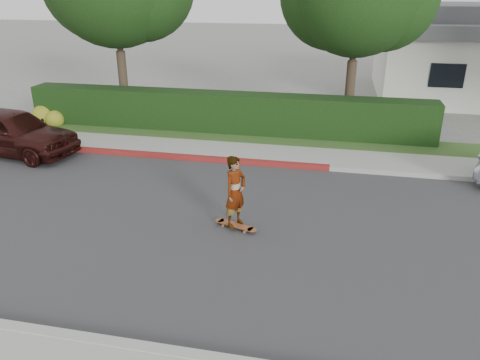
{
  "coord_description": "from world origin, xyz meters",
  "views": [
    {
      "loc": [
        1.05,
        -9.16,
        5.12
      ],
      "look_at": [
        -0.97,
        0.48,
        1.0
      ],
      "focal_mm": 35.0,
      "sensor_mm": 36.0,
      "label": 1
    }
  ],
  "objects": [
    {
      "name": "flowering_shrub",
      "position": [
        -10.01,
        6.74,
        0.33
      ],
      "size": [
        1.4,
        1.0,
        0.9
      ],
      "color": "#2D4C19",
      "rests_on": "ground"
    },
    {
      "name": "car_maroon",
      "position": [
        -9.12,
        3.5,
        0.75
      ],
      "size": [
        4.61,
        2.4,
        1.5
      ],
      "primitive_type": "imported",
      "rotation": [
        0.0,
        0.0,
        1.42
      ],
      "color": "black",
      "rests_on": "ground"
    },
    {
      "name": "skateboarder",
      "position": [
        -0.97,
        -0.02,
        0.93
      ],
      "size": [
        0.63,
        0.71,
        1.64
      ],
      "primitive_type": "imported",
      "rotation": [
        0.0,
        0.0,
        1.07
      ],
      "color": "white",
      "rests_on": "skateboard"
    },
    {
      "name": "ground",
      "position": [
        0.0,
        0.0,
        0.0
      ],
      "size": [
        120.0,
        120.0,
        0.0
      ],
      "primitive_type": "plane",
      "color": "slate",
      "rests_on": "ground"
    },
    {
      "name": "road",
      "position": [
        0.0,
        0.0,
        0.01
      ],
      "size": [
        60.0,
        8.0,
        0.01
      ],
      "primitive_type": "cube",
      "color": "#2D2D30",
      "rests_on": "ground"
    },
    {
      "name": "skateboard",
      "position": [
        -0.97,
        -0.02,
        0.09
      ],
      "size": [
        1.08,
        0.55,
        0.1
      ],
      "rotation": [
        0.0,
        0.0,
        -0.33
      ],
      "color": "#B05930",
      "rests_on": "ground"
    },
    {
      "name": "hedge",
      "position": [
        -3.0,
        7.2,
        0.75
      ],
      "size": [
        15.0,
        1.0,
        1.5
      ],
      "primitive_type": "cube",
      "color": "black",
      "rests_on": "ground"
    },
    {
      "name": "planting_strip",
      "position": [
        0.0,
        6.6,
        0.05
      ],
      "size": [
        60.0,
        1.6,
        0.1
      ],
      "primitive_type": "cube",
      "color": "#2D4C1E",
      "rests_on": "ground"
    },
    {
      "name": "curb_far",
      "position": [
        0.0,
        4.1,
        0.07
      ],
      "size": [
        60.0,
        0.2,
        0.15
      ],
      "primitive_type": "cube",
      "color": "#9E9E99",
      "rests_on": "ground"
    },
    {
      "name": "sidewalk_far",
      "position": [
        0.0,
        5.0,
        0.06
      ],
      "size": [
        60.0,
        1.6,
        0.12
      ],
      "primitive_type": "cube",
      "color": "gray",
      "rests_on": "ground"
    },
    {
      "name": "curb_red_section",
      "position": [
        -5.0,
        4.1,
        0.08
      ],
      "size": [
        12.0,
        0.21,
        0.15
      ],
      "primitive_type": "cube",
      "color": "maroon",
      "rests_on": "ground"
    }
  ]
}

